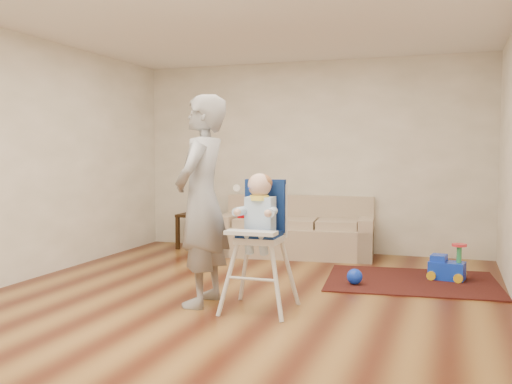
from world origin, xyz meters
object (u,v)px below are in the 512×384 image
(ride_on_toy, at_px, (447,261))
(toy_ball, at_px, (355,277))
(side_table, at_px, (198,231))
(sofa, at_px, (296,226))
(adult, at_px, (202,201))
(high_chair, at_px, (260,244))

(ride_on_toy, xyz_separation_m, toy_ball, (-0.92, -0.58, -0.12))
(side_table, bearing_deg, sofa, -5.26)
(adult, bearing_deg, high_chair, 85.83)
(ride_on_toy, height_order, high_chair, high_chair)
(adult, bearing_deg, ride_on_toy, 127.33)
(side_table, bearing_deg, adult, -64.47)
(sofa, bearing_deg, adult, -99.69)
(sofa, distance_m, ride_on_toy, 2.20)
(toy_ball, height_order, high_chair, high_chair)
(toy_ball, height_order, adult, adult)
(ride_on_toy, distance_m, adult, 2.89)
(side_table, distance_m, high_chair, 3.50)
(sofa, relative_size, side_table, 4.22)
(ride_on_toy, relative_size, high_chair, 0.33)
(high_chair, bearing_deg, adult, 177.32)
(side_table, relative_size, high_chair, 0.41)
(sofa, relative_size, adult, 1.11)
(sofa, height_order, toy_ball, sofa)
(toy_ball, bearing_deg, adult, -135.49)
(toy_ball, distance_m, adult, 1.92)
(high_chair, distance_m, adult, 0.68)
(side_table, height_order, toy_ball, side_table)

